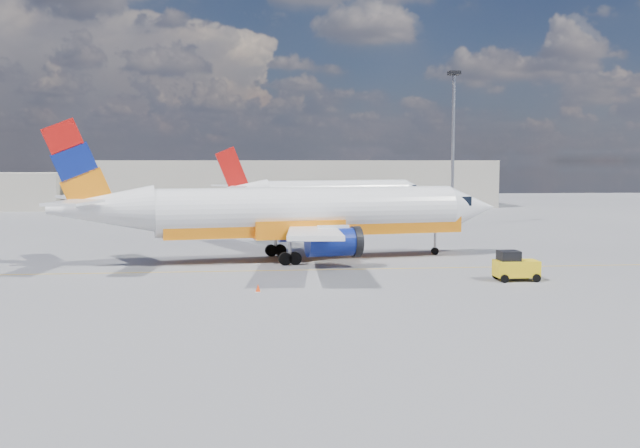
{
  "coord_description": "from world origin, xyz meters",
  "views": [
    {
      "loc": [
        -2.4,
        -48.11,
        7.91
      ],
      "look_at": [
        2.75,
        1.37,
        3.5
      ],
      "focal_mm": 40.0,
      "sensor_mm": 36.0,
      "label": 1
    }
  ],
  "objects": [
    {
      "name": "traffic_cone",
      "position": [
        -1.73,
        -5.4,
        0.24
      ],
      "size": [
        0.35,
        0.35,
        0.49
      ],
      "color": "white",
      "rests_on": "ground"
    },
    {
      "name": "main_jet",
      "position": [
        1.48,
        8.36,
        3.71
      ],
      "size": [
        36.87,
        28.66,
        11.13
      ],
      "rotation": [
        0.0,
        0.0,
        0.17
      ],
      "color": "white",
      "rests_on": "ground"
    },
    {
      "name": "second_jet",
      "position": [
        9.77,
        52.91,
        3.29
      ],
      "size": [
        32.62,
        24.89,
        9.86
      ],
      "rotation": [
        0.0,
        0.0,
        0.27
      ],
      "color": "white",
      "rests_on": "ground"
    },
    {
      "name": "gse_tug",
      "position": [
        15.28,
        -3.0,
        0.95
      ],
      "size": [
        2.82,
        1.74,
        2.0
      ],
      "rotation": [
        0.0,
        0.0,
        0.0
      ],
      "color": "black",
      "rests_on": "ground"
    },
    {
      "name": "ground",
      "position": [
        0.0,
        0.0,
        0.0
      ],
      "size": [
        240.0,
        240.0,
        0.0
      ],
      "primitive_type": "plane",
      "color": "slate",
      "rests_on": "ground"
    },
    {
      "name": "terminal_main",
      "position": [
        5.0,
        75.0,
        4.0
      ],
      "size": [
        70.0,
        14.0,
        8.0
      ],
      "primitive_type": "cube",
      "color": "#B9B19F",
      "rests_on": "ground"
    },
    {
      "name": "floodlight_mast",
      "position": [
        22.99,
        37.78,
        11.28
      ],
      "size": [
        1.37,
        1.37,
        18.82
      ],
      "color": "#929299",
      "rests_on": "ground"
    },
    {
      "name": "taxi_line",
      "position": [
        0.0,
        3.0,
        0.01
      ],
      "size": [
        70.0,
        0.15,
        0.01
      ],
      "primitive_type": "cube",
      "color": "gold",
      "rests_on": "ground"
    }
  ]
}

